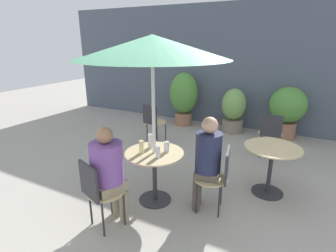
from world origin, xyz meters
TOP-DOWN VIEW (x-y plane):
  - ground_plane at (0.00, 0.00)m, footprint 20.00×20.00m
  - storefront_wall at (0.00, 3.97)m, footprint 10.00×0.06m
  - cafe_table_near at (-0.17, 0.15)m, footprint 0.78×0.78m
  - cafe_table_far at (1.21, 1.06)m, footprint 0.78×0.78m
  - bistro_chair_0 at (-0.45, -0.65)m, footprint 0.46×0.48m
  - bistro_chair_1 at (0.66, 0.31)m, footprint 0.46×0.44m
  - bistro_chair_2 at (-1.24, 1.97)m, footprint 0.44×0.46m
  - bistro_chair_3 at (1.05, 2.32)m, footprint 0.44×0.45m
  - seated_person_0 at (-0.40, -0.50)m, footprint 0.42×0.44m
  - seated_person_1 at (0.52, 0.28)m, footprint 0.36×0.33m
  - beer_glass_0 at (-0.05, 0.04)m, footprint 0.06×0.06m
  - beer_glass_1 at (-0.03, 0.25)m, footprint 0.07×0.07m
  - beer_glass_2 at (-0.29, 0.26)m, footprint 0.07×0.07m
  - beer_glass_3 at (-0.30, 0.05)m, footprint 0.06×0.06m
  - potted_plant_0 at (-1.22, 3.51)m, footprint 0.72×0.72m
  - potted_plant_1 at (0.08, 3.53)m, footprint 0.57×0.57m
  - potted_plant_2 at (1.24, 3.60)m, footprint 0.79×0.79m
  - umbrella at (-0.17, 0.15)m, footprint 1.86×1.86m

SIDE VIEW (x-z plane):
  - ground_plane at x=0.00m, z-range 0.00..0.00m
  - bistro_chair_0 at x=-0.45m, z-range 0.10..0.97m
  - bistro_chair_1 at x=0.66m, z-range 0.10..0.97m
  - bistro_chair_2 at x=-1.24m, z-range 0.10..0.97m
  - bistro_chair_3 at x=1.05m, z-range 0.10..0.97m
  - cafe_table_far at x=1.21m, z-range 0.18..0.90m
  - cafe_table_near at x=-0.17m, z-range 0.18..0.91m
  - potted_plant_1 at x=0.08m, z-range 0.03..1.09m
  - potted_plant_2 at x=1.24m, z-range 0.11..1.29m
  - seated_person_0 at x=-0.40m, z-range 0.11..1.35m
  - seated_person_1 at x=0.52m, z-range 0.12..1.39m
  - potted_plant_0 at x=-1.22m, z-range 0.09..1.46m
  - beer_glass_1 at x=-0.03m, z-range 0.72..0.87m
  - beer_glass_0 at x=-0.05m, z-range 0.72..0.88m
  - beer_glass_3 at x=-0.30m, z-range 0.72..0.90m
  - beer_glass_2 at x=-0.29m, z-range 0.72..0.92m
  - storefront_wall at x=0.00m, z-range 0.00..3.00m
  - umbrella at x=-0.17m, z-range 0.96..3.15m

